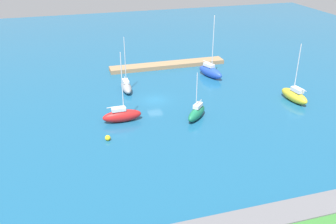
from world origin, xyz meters
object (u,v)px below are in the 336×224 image
Objects in this scene: pier_dock at (168,65)px; sailboat_red_by_breakwater at (122,115)px; sailboat_yellow_far_north at (294,95)px; mooring_buoy_yellow at (108,138)px; sailboat_gray_off_beacon at (126,86)px; sailboat_green_inner_mooring at (197,113)px; sailboat_blue_east_end at (210,71)px.

pier_dock is 2.28× the size of sailboat_red_by_breakwater.
sailboat_yellow_far_north is at bearing -2.80° from sailboat_red_by_breakwater.
mooring_buoy_yellow is at bearing 58.58° from pier_dock.
sailboat_gray_off_beacon is 12.93× the size of mooring_buoy_yellow.
sailboat_red_by_breakwater reaches higher than sailboat_green_inner_mooring.
pier_dock is 3.26× the size of sailboat_green_inner_mooring.
sailboat_blue_east_end is 1.61× the size of sailboat_green_inner_mooring.
sailboat_gray_off_beacon reaches higher than mooring_buoy_yellow.
sailboat_yellow_far_north is at bearing -172.68° from mooring_buoy_yellow.
sailboat_green_inner_mooring is (2.60, 25.02, 0.57)m from pier_dock.
sailboat_yellow_far_north reaches higher than pier_dock.
sailboat_blue_east_end is 1.12× the size of sailboat_red_by_breakwater.
pier_dock is 2.47× the size of sailboat_gray_off_beacon.
pier_dock is 26.72m from sailboat_red_by_breakwater.
sailboat_blue_east_end is at bearing -140.37° from mooring_buoy_yellow.
sailboat_gray_off_beacon is 0.92× the size of sailboat_red_by_breakwater.
sailboat_blue_east_end is 1.23× the size of sailboat_yellow_far_north.
sailboat_blue_east_end reaches higher than sailboat_yellow_far_north.
sailboat_blue_east_end is 17.91m from sailboat_gray_off_beacon.
sailboat_red_by_breakwater is (2.88, 11.82, 0.18)m from sailboat_gray_off_beacon.
sailboat_blue_east_end is at bearing 33.84° from sailboat_red_by_breakwater.
pier_dock is 28.52m from sailboat_yellow_far_north.
sailboat_red_by_breakwater reaches higher than sailboat_gray_off_beacon.
sailboat_green_inner_mooring is at bearing 84.06° from pier_dock.
pier_dock is at bearing -121.42° from mooring_buoy_yellow.
mooring_buoy_yellow is at bearing -18.15° from sailboat_gray_off_beacon.
sailboat_red_by_breakwater is at bearing -74.21° from sailboat_blue_east_end.
sailboat_yellow_far_north is at bearing 65.64° from sailboat_gray_off_beacon.
sailboat_green_inner_mooring is (9.14, 16.66, -0.18)m from sailboat_blue_east_end.
sailboat_green_inner_mooring is (-11.47, 2.31, -0.08)m from sailboat_red_by_breakwater.
pier_dock reaches higher than mooring_buoy_yellow.
sailboat_yellow_far_north is 30.03m from sailboat_red_by_breakwater.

